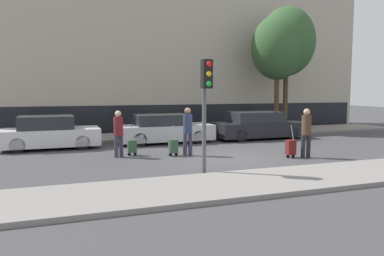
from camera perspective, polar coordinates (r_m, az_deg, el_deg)
ground_plane at (r=13.67m, az=5.71°, el=-4.56°), size 80.00×80.00×0.00m
sidewalk_near at (r=10.48m, az=14.75°, el=-7.55°), size 28.00×2.50×0.12m
sidewalk_far at (r=20.12m, az=-2.99°, el=-1.06°), size 28.00×3.00×0.12m
building_facade at (r=23.24m, az=-5.48°, el=11.38°), size 28.00×2.20×9.51m
parked_car_0 at (r=16.81m, az=-20.86°, el=-0.75°), size 3.95×1.87×1.39m
parked_car_1 at (r=17.46m, az=-4.26°, el=-0.21°), size 4.41×1.77×1.34m
parked_car_2 at (r=19.24m, az=9.95°, el=0.30°), size 4.63×1.90×1.37m
pedestrian_left at (r=13.88m, az=-11.15°, el=-0.44°), size 0.34×0.34×1.71m
trolley_left at (r=14.21m, az=-9.12°, el=-2.78°), size 0.34×0.29×1.12m
pedestrian_center at (r=13.97m, az=-0.66°, el=-0.04°), size 0.35×0.34×1.80m
trolley_center at (r=13.96m, az=-2.87°, el=-2.79°), size 0.34×0.29×1.16m
pedestrian_right at (r=14.14m, az=17.02°, el=-0.26°), size 0.34×0.34×1.79m
trolley_right at (r=14.04m, az=14.82°, el=-2.87°), size 0.34×0.29×1.19m
traffic_light at (r=10.51m, az=2.11°, el=5.32°), size 0.28×0.47×3.29m
parked_bicycle at (r=21.61m, az=7.55°, el=0.52°), size 1.77×0.06×0.96m
bare_tree_near_crossing at (r=22.69m, az=12.92°, el=11.84°), size 3.07×3.07×6.69m
bare_tree_down_street at (r=23.23m, az=14.23°, el=12.60°), size 3.31×3.31×7.21m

